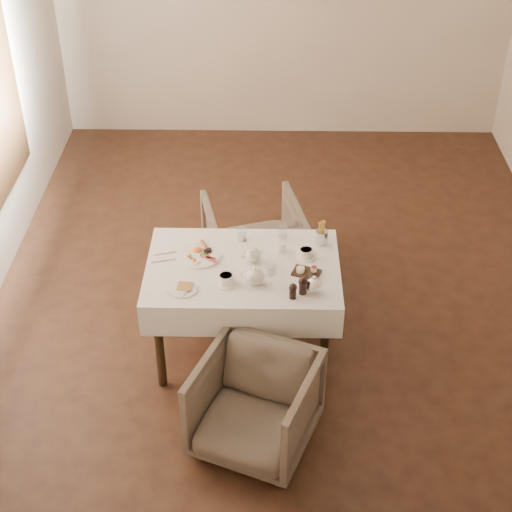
{
  "coord_description": "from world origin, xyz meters",
  "views": [
    {
      "loc": [
        -0.14,
        -5.11,
        3.83
      ],
      "look_at": [
        -0.21,
        -0.94,
        0.82
      ],
      "focal_mm": 55.0,
      "sensor_mm": 36.0,
      "label": 1
    }
  ],
  "objects_px": {
    "table": "(243,280)",
    "breakfast_plate": "(199,254)",
    "armchair_far": "(254,242)",
    "teapot_centre": "(253,254)",
    "armchair_near": "(255,406)"
  },
  "relations": [
    {
      "from": "armchair_near",
      "to": "armchair_far",
      "type": "distance_m",
      "value": 1.72
    },
    {
      "from": "table",
      "to": "teapot_centre",
      "type": "height_order",
      "value": "teapot_centre"
    },
    {
      "from": "armchair_far",
      "to": "teapot_centre",
      "type": "relative_size",
      "value": 4.95
    },
    {
      "from": "table",
      "to": "armchair_near",
      "type": "bearing_deg",
      "value": -83.39
    },
    {
      "from": "table",
      "to": "breakfast_plate",
      "type": "bearing_deg",
      "value": 159.7
    },
    {
      "from": "armchair_far",
      "to": "teapot_centre",
      "type": "bearing_deg",
      "value": 77.74
    },
    {
      "from": "armchair_far",
      "to": "table",
      "type": "bearing_deg",
      "value": 73.57
    },
    {
      "from": "breakfast_plate",
      "to": "teapot_centre",
      "type": "relative_size",
      "value": 2.03
    },
    {
      "from": "table",
      "to": "armchair_far",
      "type": "xyz_separation_m",
      "value": [
        0.05,
        0.89,
        -0.3
      ]
    },
    {
      "from": "armchair_near",
      "to": "armchair_far",
      "type": "relative_size",
      "value": 0.94
    },
    {
      "from": "armchair_far",
      "to": "breakfast_plate",
      "type": "xyz_separation_m",
      "value": [
        -0.35,
        -0.78,
        0.43
      ]
    },
    {
      "from": "armchair_far",
      "to": "teapot_centre",
      "type": "xyz_separation_m",
      "value": [
        0.01,
        -0.83,
        0.48
      ]
    },
    {
      "from": "table",
      "to": "breakfast_plate",
      "type": "relative_size",
      "value": 4.23
    },
    {
      "from": "table",
      "to": "breakfast_plate",
      "type": "height_order",
      "value": "breakfast_plate"
    },
    {
      "from": "breakfast_plate",
      "to": "teapot_centre",
      "type": "distance_m",
      "value": 0.37
    }
  ]
}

